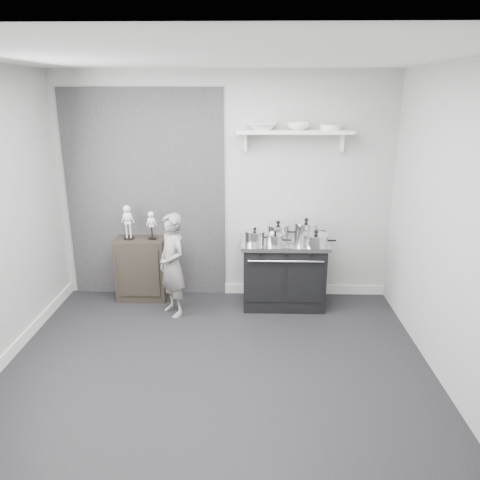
{
  "coord_description": "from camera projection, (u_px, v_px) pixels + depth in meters",
  "views": [
    {
      "loc": [
        0.31,
        -3.7,
        2.45
      ],
      "look_at": [
        0.21,
        0.95,
        0.97
      ],
      "focal_mm": 35.0,
      "sensor_mm": 36.0,
      "label": 1
    }
  ],
  "objects": [
    {
      "name": "skeleton_full",
      "position": [
        128.0,
        220.0,
        5.52
      ],
      "size": [
        0.13,
        0.09,
        0.48
      ],
      "primitive_type": null,
      "color": "beige",
      "rests_on": "side_cabinet"
    },
    {
      "name": "pot_front_center",
      "position": [
        275.0,
        239.0,
        5.26
      ],
      "size": [
        0.29,
        0.2,
        0.16
      ],
      "color": "silver",
      "rests_on": "stove"
    },
    {
      "name": "side_cabinet",
      "position": [
        142.0,
        269.0,
        5.71
      ],
      "size": [
        0.59,
        0.34,
        0.77
      ],
      "primitive_type": "cube",
      "color": "black",
      "rests_on": "ground"
    },
    {
      "name": "pot_front_right",
      "position": [
        316.0,
        240.0,
        5.23
      ],
      "size": [
        0.37,
        0.28,
        0.19
      ],
      "color": "silver",
      "rests_on": "stove"
    },
    {
      "name": "pot_back_left",
      "position": [
        278.0,
        231.0,
        5.5
      ],
      "size": [
        0.35,
        0.27,
        0.22
      ],
      "color": "silver",
      "rests_on": "stove"
    },
    {
      "name": "ground",
      "position": [
        215.0,
        372.0,
        4.27
      ],
      "size": [
        4.0,
        4.0,
        0.0
      ],
      "primitive_type": "plane",
      "color": "black",
      "rests_on": "ground"
    },
    {
      "name": "pot_front_left",
      "position": [
        255.0,
        237.0,
        5.34
      ],
      "size": [
        0.31,
        0.23,
        0.18
      ],
      "color": "silver",
      "rests_on": "stove"
    },
    {
      "name": "wall_shelf",
      "position": [
        294.0,
        133.0,
        5.24
      ],
      "size": [
        1.3,
        0.26,
        0.24
      ],
      "color": "silver",
      "rests_on": "room_shell"
    },
    {
      "name": "child",
      "position": [
        172.0,
        265.0,
        5.23
      ],
      "size": [
        0.49,
        0.52,
        1.19
      ],
      "primitive_type": "imported",
      "rotation": [
        0.0,
        0.0,
        -0.9
      ],
      "color": "slate",
      "rests_on": "ground"
    },
    {
      "name": "stove",
      "position": [
        283.0,
        273.0,
        5.54
      ],
      "size": [
        0.99,
        0.62,
        0.8
      ],
      "color": "black",
      "rests_on": "ground"
    },
    {
      "name": "skeleton_torso",
      "position": [
        151.0,
        223.0,
        5.53
      ],
      "size": [
        0.11,
        0.07,
        0.39
      ],
      "primitive_type": null,
      "color": "beige",
      "rests_on": "side_cabinet"
    },
    {
      "name": "bowl_large",
      "position": [
        262.0,
        126.0,
        5.22
      ],
      "size": [
        0.33,
        0.33,
        0.08
      ],
      "primitive_type": "imported",
      "color": "white",
      "rests_on": "wall_shelf"
    },
    {
      "name": "room_shell",
      "position": [
        203.0,
        193.0,
        3.92
      ],
      "size": [
        4.02,
        3.62,
        2.71
      ],
      "color": "#A0A09E",
      "rests_on": "ground"
    },
    {
      "name": "pot_back_right",
      "position": [
        306.0,
        230.0,
        5.47
      ],
      "size": [
        0.37,
        0.28,
        0.25
      ],
      "color": "silver",
      "rests_on": "stove"
    },
    {
      "name": "bowl_small",
      "position": [
        298.0,
        126.0,
        5.21
      ],
      "size": [
        0.26,
        0.26,
        0.08
      ],
      "primitive_type": "imported",
      "color": "white",
      "rests_on": "wall_shelf"
    },
    {
      "name": "plate_stack",
      "position": [
        331.0,
        127.0,
        5.21
      ],
      "size": [
        0.23,
        0.23,
        0.06
      ],
      "primitive_type": "cylinder",
      "color": "white",
      "rests_on": "wall_shelf"
    }
  ]
}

